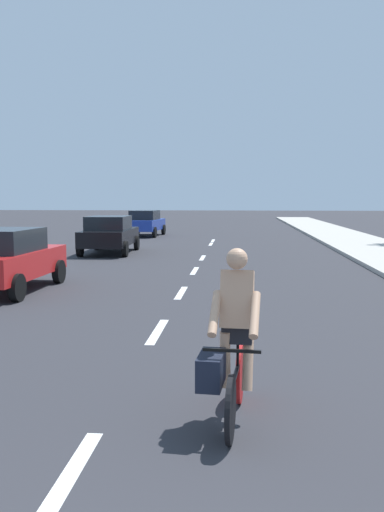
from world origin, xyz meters
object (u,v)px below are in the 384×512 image
(parked_car_red, at_px, (6,258))
(parked_car_black, at_px, (110,233))
(cyclist, at_px, (231,344))
(parked_car_blue, at_px, (145,222))

(parked_car_red, distance_m, parked_car_black, 9.44)
(parked_car_red, xyz_separation_m, parked_car_black, (0.34, 9.44, 0.00))
(parked_car_black, bearing_deg, parked_car_red, -93.95)
(cyclist, bearing_deg, parked_car_black, -67.53)
(cyclist, height_order, parked_car_black, cyclist)
(cyclist, bearing_deg, parked_car_blue, -73.43)
(parked_car_red, height_order, parked_car_black, same)
(cyclist, relative_size, parked_car_red, 0.46)
(parked_car_red, xyz_separation_m, parked_car_blue, (0.06, 19.79, 0.00))
(cyclist, height_order, parked_car_blue, cyclist)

